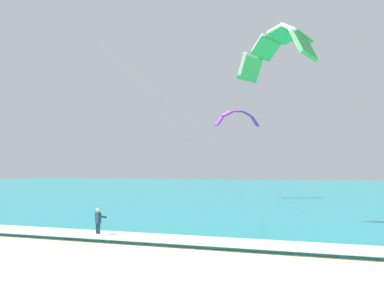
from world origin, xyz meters
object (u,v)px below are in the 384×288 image
Objects in this scene: kitesurfer at (98,221)px; kite_primary at (277,47)px; surfboard at (98,238)px; kite_distant at (237,116)px.

kite_primary is (8.79, 7.75, 11.09)m from kitesurfer.
surfboard is at bearing -114.77° from kitesurfer.
surfboard is 0.12× the size of kite_primary.
surfboard is 0.27× the size of kite_distant.
kitesurfer is at bearing -88.10° from kite_distant.
kite_primary is at bearing 41.41° from surfboard.
surfboard is 36.14m from kite_distant.
kite_primary is 2.25× the size of kite_distant.
kitesurfer is 35.87m from kite_distant.
kitesurfer is (0.01, 0.02, 0.91)m from surfboard.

